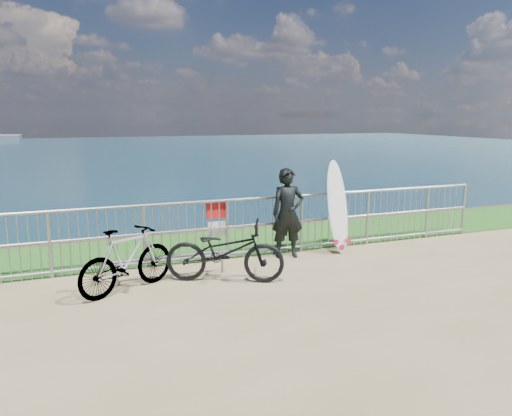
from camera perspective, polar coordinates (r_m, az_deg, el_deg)
name	(u,v)px	position (r m, az deg, el deg)	size (l,w,h in m)	color
grass_strip	(234,242)	(10.40, -2.51, -3.92)	(120.00, 120.00, 0.00)	#1D5617
railing	(253,226)	(9.27, -0.29, -2.09)	(10.06, 0.10, 1.13)	gray
surfer	(288,213)	(9.20, 3.64, -0.61)	(0.61, 0.40, 1.66)	black
surfboard	(338,210)	(9.65, 9.33, -0.25)	(0.53, 0.49, 1.79)	silver
bicycle_near	(225,251)	(7.91, -3.58, -4.98)	(0.65, 1.88, 0.99)	black
bicycle_far	(127,260)	(7.70, -14.53, -5.73)	(0.46, 1.64, 0.99)	black
bike_rack	(171,259)	(8.17, -9.66, -5.80)	(1.91, 0.05, 0.40)	gray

